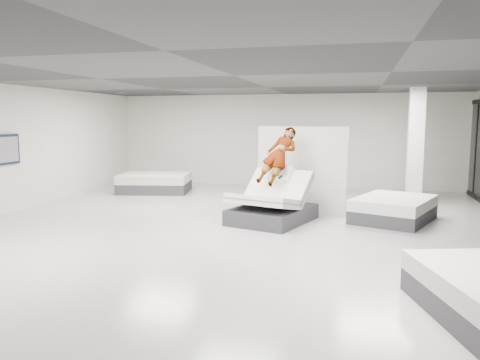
% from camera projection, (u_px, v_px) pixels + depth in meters
% --- Properties ---
extents(room, '(14.00, 14.04, 3.20)m').
position_uv_depth(room, '(234.00, 156.00, 9.54)').
color(room, beige).
rests_on(room, ground).
extents(hero_bed, '(2.00, 2.31, 1.26)m').
position_uv_depth(hero_bed, '(272.00, 205.00, 10.66)').
color(hero_bed, '#333337').
rests_on(hero_bed, floor).
extents(person, '(1.03, 1.63, 1.29)m').
position_uv_depth(person, '(279.00, 167.00, 10.83)').
color(person, slate).
rests_on(person, hero_bed).
extents(remote, '(0.09, 0.15, 0.08)m').
position_uv_depth(remote, '(280.00, 177.00, 10.44)').
color(remote, black).
rests_on(remote, person).
extents(divider_panel, '(2.30, 0.80, 2.16)m').
position_uv_depth(divider_panel, '(301.00, 170.00, 11.68)').
color(divider_panel, silver).
rests_on(divider_panel, floor).
extents(flat_bed_right_far, '(2.12, 2.40, 0.55)m').
position_uv_depth(flat_bed_right_far, '(394.00, 209.00, 10.81)').
color(flat_bed_right_far, '#333337').
rests_on(flat_bed_right_far, floor).
extents(flat_bed_left_far, '(2.43, 2.00, 0.59)m').
position_uv_depth(flat_bed_left_far, '(155.00, 183.00, 15.14)').
color(flat_bed_left_far, '#333337').
rests_on(flat_bed_left_far, floor).
extents(column, '(0.40, 0.40, 3.20)m').
position_uv_depth(column, '(415.00, 146.00, 12.91)').
color(column, white).
rests_on(column, floor).
extents(wall_poster, '(0.06, 0.95, 0.75)m').
position_uv_depth(wall_poster, '(5.00, 150.00, 11.44)').
color(wall_poster, black).
rests_on(wall_poster, wall_left).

